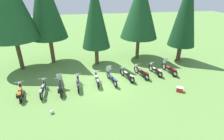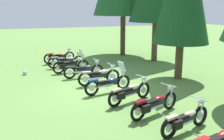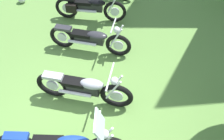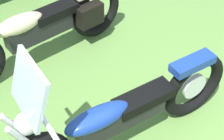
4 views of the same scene
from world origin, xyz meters
The scene contains 4 objects.
ground_plane centered at (0.00, 0.00, 0.00)m, with size 80.00×80.00×0.00m, color #608C42.
motorcycle_2 centered at (-3.68, -0.81, 0.47)m, with size 0.74×2.24×1.37m.
motorcycle_3 centered at (-2.29, -0.35, 0.44)m, with size 0.60×2.28×1.00m.
motorcycle_4 centered at (-0.66, 0.04, 0.46)m, with size 0.75×2.22×1.02m.
Camera 3 is at (2.15, 1.37, 4.51)m, focal length 37.08 mm.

